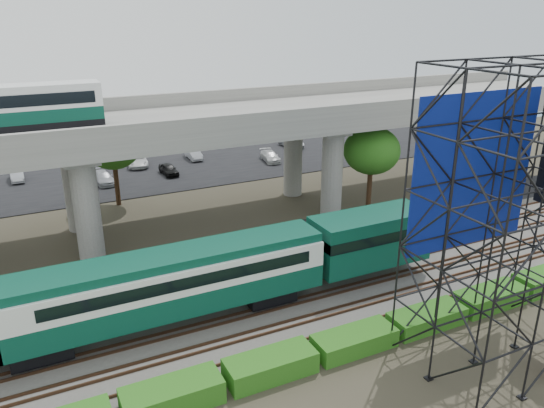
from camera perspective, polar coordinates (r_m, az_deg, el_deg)
ground at (r=32.49m, az=2.93°, el=-11.77°), size 140.00×140.00×0.00m
ballast_bed at (r=33.94m, az=1.28°, el=-10.03°), size 90.00×12.00×0.20m
service_road at (r=40.84m, az=-4.22°, el=-4.65°), size 90.00×5.00×0.08m
parking_lot at (r=61.97m, az=-12.45°, el=3.72°), size 90.00×18.00×0.08m
harbor_water at (r=82.92m, az=-16.26°, el=7.53°), size 140.00×40.00×0.03m
rail_tracks at (r=33.85m, az=1.28°, el=-9.76°), size 90.00×9.52×0.16m
commuter_train at (r=30.75m, az=-7.92°, el=-7.75°), size 29.30×3.06×4.30m
overpass at (r=42.85m, az=-8.56°, el=7.93°), size 80.00×12.00×12.40m
scaffold_tower at (r=28.13m, az=24.83°, el=-1.99°), size 9.36×6.36×15.00m
hedge_strip at (r=29.62m, az=8.86°, el=-14.25°), size 34.60×1.80×1.20m
trees at (r=42.73m, az=-13.12°, el=3.93°), size 40.94×16.94×7.69m
parked_cars at (r=61.91m, az=-11.24°, el=4.43°), size 39.01×9.71×1.31m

